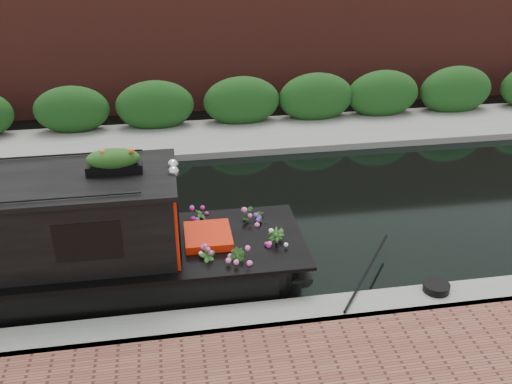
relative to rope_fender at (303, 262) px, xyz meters
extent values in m
plane|color=black|center=(-2.40, 1.93, -0.14)|extent=(80.00, 80.00, 0.00)
cube|color=gray|center=(-2.40, -1.37, -0.14)|extent=(40.00, 0.60, 0.50)
cube|color=gray|center=(-2.40, 6.13, -0.14)|extent=(40.00, 2.40, 0.34)
cube|color=#194417|center=(-2.40, 7.03, -0.14)|extent=(40.00, 1.10, 2.80)
cube|color=maroon|center=(-2.40, 9.13, -0.14)|extent=(40.00, 1.00, 8.00)
cube|color=red|center=(-2.06, 0.00, 1.17)|extent=(0.07, 1.61, 1.24)
cube|color=black|center=(-3.28, -0.82, 1.24)|extent=(0.83, 0.04, 0.51)
cube|color=red|center=(-1.58, 0.00, 0.51)|extent=(0.74, 0.83, 0.46)
sphere|color=white|center=(-2.05, -0.13, 1.89)|extent=(0.17, 0.17, 0.17)
sphere|color=white|center=(-2.05, 0.13, 1.89)|extent=(0.17, 0.17, 0.17)
cube|color=black|center=(-2.90, 0.00, 1.94)|extent=(0.81, 0.21, 0.14)
ellipsoid|color=#F75A1B|center=(-2.90, 0.00, 2.12)|extent=(0.89, 0.23, 0.22)
imported|color=#27561C|center=(-1.63, -0.56, 0.53)|extent=(0.31, 0.27, 0.50)
imported|color=#27561C|center=(-1.21, -0.69, 0.53)|extent=(0.33, 0.35, 0.51)
imported|color=#27561C|center=(-0.74, 0.48, 0.53)|extent=(0.58, 0.55, 0.51)
imported|color=#27561C|center=(-0.53, -0.26, 0.56)|extent=(0.41, 0.41, 0.56)
imported|color=#27561C|center=(-1.64, 0.71, 0.53)|extent=(0.21, 0.28, 0.50)
cylinder|color=olive|center=(0.00, 0.00, 0.00)|extent=(0.28, 0.34, 0.28)
cylinder|color=black|center=(1.77, -1.25, 0.17)|extent=(0.40, 0.40, 0.12)
camera|label=1|loc=(-2.11, -7.79, 5.36)|focal=40.00mm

